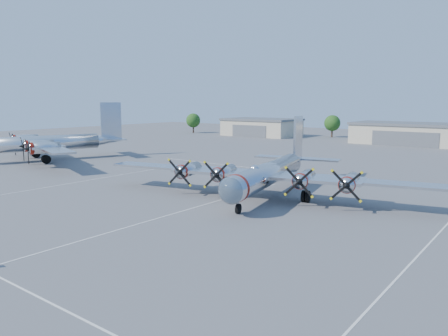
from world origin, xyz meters
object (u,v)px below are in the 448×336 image
Objects in this scene: tree_far_west at (193,120)px; tree_west at (332,123)px; hangar_west at (261,127)px; bomber_west at (51,160)px; hangar_center at (412,134)px; main_bomber_b29 at (270,195)px.

tree_west is at bearing 14.93° from tree_far_west.
hangar_west is 3.40× the size of tree_west.
tree_far_west is at bearing 129.18° from bomber_west.
tree_far_west reaches higher than hangar_center.
hangar_west is 21.61m from tree_west.
hangar_west reaches higher than bomber_west.
hangar_center is at bearing -17.82° from tree_west.
main_bomber_b29 is (48.00, -73.08, -2.71)m from hangar_west.
main_bomber_b29 is 1.00× the size of bomber_west.
tree_far_west is 72.12m from bomber_west.
hangar_center is at bearing 76.91° from bomber_west.
tree_far_west reaches higher than bomber_west.
main_bomber_b29 is at bearing 17.74° from bomber_west.
hangar_center is (45.00, -0.00, -0.00)m from hangar_west.
tree_far_west is at bearing -165.07° from tree_west.
hangar_west is 45.00m from hangar_center.
bomber_west is (24.40, -67.73, -4.22)m from tree_far_west.
tree_far_west is at bearing -176.76° from hangar_center.
tree_west is at bearing 21.89° from hangar_west.
hangar_west and hangar_center have the same top height.
bomber_west is at bearing -104.49° from tree_west.
hangar_west is 87.47m from main_bomber_b29.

